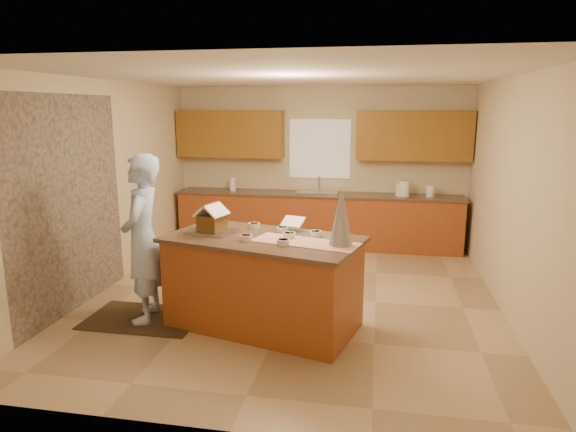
% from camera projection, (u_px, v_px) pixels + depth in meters
% --- Properties ---
extents(floor, '(5.50, 5.50, 0.00)m').
position_uv_depth(floor, '(293.00, 296.00, 6.34)').
color(floor, tan).
rests_on(floor, ground).
extents(ceiling, '(5.50, 5.50, 0.00)m').
position_uv_depth(ceiling, '(293.00, 76.00, 5.76)').
color(ceiling, silver).
rests_on(ceiling, floor).
extents(wall_back, '(5.50, 5.50, 0.00)m').
position_uv_depth(wall_back, '(320.00, 166.00, 8.69)').
color(wall_back, beige).
rests_on(wall_back, floor).
extents(wall_front, '(5.50, 5.50, 0.00)m').
position_uv_depth(wall_front, '(225.00, 256.00, 3.41)').
color(wall_front, beige).
rests_on(wall_front, floor).
extents(wall_left, '(5.50, 5.50, 0.00)m').
position_uv_depth(wall_left, '(104.00, 186.00, 6.49)').
color(wall_left, beige).
rests_on(wall_left, floor).
extents(wall_right, '(5.50, 5.50, 0.00)m').
position_uv_depth(wall_right, '(512.00, 198.00, 5.61)').
color(wall_right, beige).
rests_on(wall_right, floor).
extents(stone_accent, '(0.00, 2.50, 2.50)m').
position_uv_depth(stone_accent, '(69.00, 205.00, 5.74)').
color(stone_accent, gray).
rests_on(stone_accent, wall_left).
extents(window_curtain, '(1.05, 0.03, 1.00)m').
position_uv_depth(window_curtain, '(320.00, 149.00, 8.60)').
color(window_curtain, white).
rests_on(window_curtain, wall_back).
extents(back_counter_base, '(4.80, 0.60, 0.88)m').
position_uv_depth(back_counter_base, '(317.00, 221.00, 8.60)').
color(back_counter_base, '#9D4620').
rests_on(back_counter_base, floor).
extents(back_counter_top, '(4.85, 0.63, 0.04)m').
position_uv_depth(back_counter_top, '(317.00, 194.00, 8.50)').
color(back_counter_top, brown).
rests_on(back_counter_top, back_counter_base).
extents(upper_cabinet_left, '(1.85, 0.35, 0.80)m').
position_uv_depth(upper_cabinet_left, '(230.00, 134.00, 8.68)').
color(upper_cabinet_left, '#8D5A1E').
rests_on(upper_cabinet_left, wall_back).
extents(upper_cabinet_right, '(1.85, 0.35, 0.80)m').
position_uv_depth(upper_cabinet_right, '(413.00, 136.00, 8.13)').
color(upper_cabinet_right, '#8D5A1E').
rests_on(upper_cabinet_right, wall_back).
extents(sink, '(0.70, 0.45, 0.12)m').
position_uv_depth(sink, '(317.00, 195.00, 8.50)').
color(sink, silver).
rests_on(sink, back_counter_top).
extents(faucet, '(0.03, 0.03, 0.28)m').
position_uv_depth(faucet, '(319.00, 184.00, 8.64)').
color(faucet, silver).
rests_on(faucet, back_counter_top).
extents(island_base, '(2.14, 1.44, 0.96)m').
position_uv_depth(island_base, '(263.00, 284.00, 5.40)').
color(island_base, '#9D4620').
rests_on(island_base, floor).
extents(island_top, '(2.25, 1.55, 0.04)m').
position_uv_depth(island_top, '(263.00, 239.00, 5.29)').
color(island_top, brown).
rests_on(island_top, island_base).
extents(table_runner, '(1.15, 0.65, 0.01)m').
position_uv_depth(table_runner, '(305.00, 242.00, 5.08)').
color(table_runner, '#9E1A0B').
rests_on(table_runner, island_top).
extents(baking_tray, '(0.58, 0.48, 0.03)m').
position_uv_depth(baking_tray, '(212.00, 231.00, 5.48)').
color(baking_tray, silver).
rests_on(baking_tray, island_top).
extents(cookbook, '(0.28, 0.24, 0.10)m').
position_uv_depth(cookbook, '(293.00, 222.00, 5.56)').
color(cookbook, white).
rests_on(cookbook, island_top).
extents(tinsel_tree, '(0.29, 0.29, 0.60)m').
position_uv_depth(tinsel_tree, '(341.00, 216.00, 4.92)').
color(tinsel_tree, silver).
rests_on(tinsel_tree, island_top).
extents(rug, '(1.26, 0.82, 0.01)m').
position_uv_depth(rug, '(144.00, 318.00, 5.67)').
color(rug, black).
rests_on(rug, floor).
extents(boy, '(0.56, 0.75, 1.86)m').
position_uv_depth(boy, '(143.00, 239.00, 5.46)').
color(boy, '#B0CBFA').
rests_on(boy, rug).
extents(canister_a, '(0.15, 0.15, 0.21)m').
position_uv_depth(canister_a, '(400.00, 190.00, 8.23)').
color(canister_a, white).
rests_on(canister_a, back_counter_top).
extents(canister_b, '(0.17, 0.17, 0.25)m').
position_uv_depth(canister_b, '(404.00, 188.00, 8.22)').
color(canister_b, white).
rests_on(canister_b, back_counter_top).
extents(canister_c, '(0.13, 0.13, 0.19)m').
position_uv_depth(canister_c, '(430.00, 191.00, 8.15)').
color(canister_c, white).
rests_on(canister_c, back_counter_top).
extents(paper_towel, '(0.10, 0.10, 0.23)m').
position_uv_depth(paper_towel, '(233.00, 184.00, 8.73)').
color(paper_towel, white).
rests_on(paper_towel, back_counter_top).
extents(gingerbread_house, '(0.36, 0.37, 0.31)m').
position_uv_depth(gingerbread_house, '(212.00, 220.00, 5.45)').
color(gingerbread_house, brown).
rests_on(gingerbread_house, baking_tray).
extents(candy_bowls, '(0.87, 0.78, 0.06)m').
position_uv_depth(candy_bowls, '(278.00, 234.00, 5.32)').
color(candy_bowls, '#723090').
rests_on(candy_bowls, island_top).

